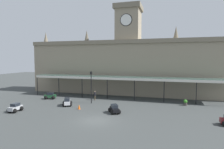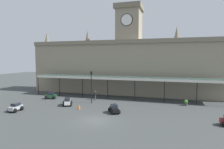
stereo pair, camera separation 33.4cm
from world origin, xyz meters
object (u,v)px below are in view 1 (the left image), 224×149
car_black_sedan (114,109)px  traffic_cone (79,107)px  pedestrian_beside_cars (95,95)px  victorian_lamppost (91,83)px  car_silver_sedan (15,108)px  car_green_sedan (50,96)px  planter_near_kerb (185,102)px  car_white_estate (67,102)px

car_black_sedan → traffic_cone: size_ratio=3.05×
pedestrian_beside_cars → victorian_lamppost: victorian_lamppost is taller
car_silver_sedan → victorian_lamppost: victorian_lamppost is taller
car_green_sedan → planter_near_kerb: 23.90m
car_black_sedan → victorian_lamppost: victorian_lamppost is taller
car_black_sedan → traffic_cone: car_black_sedan is taller
car_white_estate → car_green_sedan: bearing=146.7°
victorian_lamppost → traffic_cone: 5.11m
planter_near_kerb → pedestrian_beside_cars: bearing=-178.7°
victorian_lamppost → car_silver_sedan: bearing=-136.6°
car_black_sedan → car_green_sedan: (-14.05, 5.68, 0.00)m
pedestrian_beside_cars → car_black_sedan: bearing=-51.3°
car_white_estate → car_green_sedan: car_white_estate is taller
car_black_sedan → car_silver_sedan: bearing=-166.5°
car_black_sedan → car_silver_sedan: (-13.70, -3.30, 0.00)m
car_silver_sedan → pedestrian_beside_cars: (8.05, 10.34, 0.41)m
car_silver_sedan → victorian_lamppost: (8.37, 7.90, 2.86)m
victorian_lamppost → planter_near_kerb: (15.12, 2.78, -2.88)m
car_silver_sedan → victorian_lamppost: size_ratio=0.38×
traffic_cone → pedestrian_beside_cars: bearing=90.5°
car_white_estate → planter_near_kerb: 18.97m
car_silver_sedan → traffic_cone: bearing=24.9°
car_white_estate → pedestrian_beside_cars: 5.79m
planter_near_kerb → car_white_estate: bearing=-163.4°
car_silver_sedan → victorian_lamppost: 11.86m
car_green_sedan → planter_near_kerb: car_green_sedan is taller
car_white_estate → victorian_lamppost: size_ratio=0.44×
car_green_sedan → pedestrian_beside_cars: size_ratio=1.33×
pedestrian_beside_cars → traffic_cone: bearing=-89.5°
car_green_sedan → victorian_lamppost: size_ratio=0.41×
car_white_estate → pedestrian_beside_cars: (2.74, 5.09, 0.34)m
car_black_sedan → planter_near_kerb: bearing=37.0°
pedestrian_beside_cars → victorian_lamppost: 3.48m
car_white_estate → victorian_lamppost: bearing=40.9°
victorian_lamppost → traffic_cone: size_ratio=7.42×
car_silver_sedan → car_green_sedan: 8.98m
car_green_sedan → pedestrian_beside_cars: 8.52m
pedestrian_beside_cars → planter_near_kerb: size_ratio=1.74×
pedestrian_beside_cars → victorian_lamppost: (0.32, -2.44, 2.46)m
car_white_estate → car_black_sedan: car_white_estate is taller
car_green_sedan → pedestrian_beside_cars: bearing=9.3°
traffic_cone → planter_near_kerb: 16.86m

